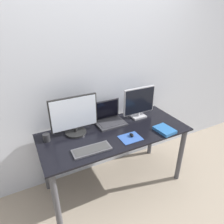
{
  "coord_description": "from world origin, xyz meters",
  "views": [
    {
      "loc": [
        -0.88,
        -1.3,
        1.93
      ],
      "look_at": [
        0.01,
        0.45,
        0.96
      ],
      "focal_mm": 32.0,
      "sensor_mm": 36.0,
      "label": 1
    }
  ],
  "objects_px": {
    "mug": "(46,138)",
    "mouse": "(132,135)",
    "book": "(165,130)",
    "monitor_right": "(139,102)",
    "laptop": "(109,118)",
    "monitor_left": "(74,116)",
    "keyboard": "(92,150)"
  },
  "relations": [
    {
      "from": "monitor_right",
      "to": "mug",
      "type": "distance_m",
      "value": 1.14
    },
    {
      "from": "mouse",
      "to": "mug",
      "type": "xyz_separation_m",
      "value": [
        -0.81,
        0.33,
        0.02
      ]
    },
    {
      "from": "book",
      "to": "mug",
      "type": "relative_size",
      "value": 2.86
    },
    {
      "from": "mouse",
      "to": "book",
      "type": "relative_size",
      "value": 0.26
    },
    {
      "from": "mouse",
      "to": "monitor_right",
      "type": "bearing_deg",
      "value": 47.44
    },
    {
      "from": "monitor_left",
      "to": "mouse",
      "type": "distance_m",
      "value": 0.63
    },
    {
      "from": "mug",
      "to": "monitor_left",
      "type": "bearing_deg",
      "value": 2.42
    },
    {
      "from": "monitor_left",
      "to": "keyboard",
      "type": "bearing_deg",
      "value": -84.0
    },
    {
      "from": "monitor_right",
      "to": "mug",
      "type": "relative_size",
      "value": 5.22
    },
    {
      "from": "monitor_right",
      "to": "laptop",
      "type": "height_order",
      "value": "monitor_right"
    },
    {
      "from": "book",
      "to": "mug",
      "type": "distance_m",
      "value": 1.26
    },
    {
      "from": "mouse",
      "to": "book",
      "type": "distance_m",
      "value": 0.39
    },
    {
      "from": "laptop",
      "to": "mouse",
      "type": "distance_m",
      "value": 0.4
    },
    {
      "from": "keyboard",
      "to": "book",
      "type": "relative_size",
      "value": 1.63
    },
    {
      "from": "monitor_left",
      "to": "laptop",
      "type": "xyz_separation_m",
      "value": [
        0.43,
        0.05,
        -0.14
      ]
    },
    {
      "from": "monitor_left",
      "to": "keyboard",
      "type": "xyz_separation_m",
      "value": [
        0.04,
        -0.37,
        -0.19
      ]
    },
    {
      "from": "monitor_left",
      "to": "mouse",
      "type": "bearing_deg",
      "value": -34.09
    },
    {
      "from": "mouse",
      "to": "book",
      "type": "height_order",
      "value": "mouse"
    },
    {
      "from": "mug",
      "to": "laptop",
      "type": "bearing_deg",
      "value": 4.78
    },
    {
      "from": "laptop",
      "to": "keyboard",
      "type": "height_order",
      "value": "laptop"
    },
    {
      "from": "laptop",
      "to": "monitor_right",
      "type": "bearing_deg",
      "value": -7.16
    },
    {
      "from": "mug",
      "to": "mouse",
      "type": "bearing_deg",
      "value": -21.92
    },
    {
      "from": "laptop",
      "to": "mouse",
      "type": "relative_size",
      "value": 5.48
    },
    {
      "from": "keyboard",
      "to": "book",
      "type": "height_order",
      "value": "book"
    },
    {
      "from": "laptop",
      "to": "keyboard",
      "type": "relative_size",
      "value": 0.89
    },
    {
      "from": "monitor_right",
      "to": "mouse",
      "type": "height_order",
      "value": "monitor_right"
    },
    {
      "from": "keyboard",
      "to": "mouse",
      "type": "xyz_separation_m",
      "value": [
        0.46,
        0.03,
        0.01
      ]
    },
    {
      "from": "monitor_left",
      "to": "keyboard",
      "type": "height_order",
      "value": "monitor_left"
    },
    {
      "from": "laptop",
      "to": "book",
      "type": "bearing_deg",
      "value": -45.27
    },
    {
      "from": "laptop",
      "to": "keyboard",
      "type": "distance_m",
      "value": 0.57
    },
    {
      "from": "monitor_left",
      "to": "book",
      "type": "bearing_deg",
      "value": -24.99
    },
    {
      "from": "monitor_right",
      "to": "book",
      "type": "distance_m",
      "value": 0.46
    }
  ]
}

